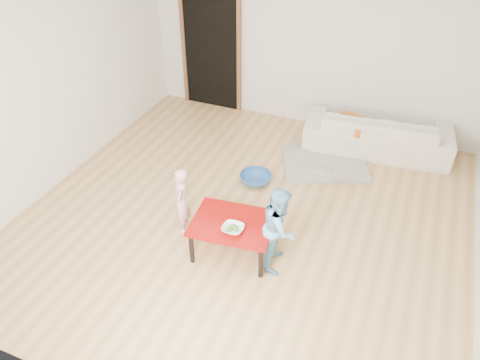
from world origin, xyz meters
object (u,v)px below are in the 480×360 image
Objects in this scene: bowl at (233,229)px; basin at (256,179)px; red_table at (233,237)px; child_pink at (181,201)px; child_blue at (280,228)px; sofa at (378,132)px.

bowl is 1.47m from basin.
basin is (-0.23, 1.27, -0.15)m from red_table.
child_blue is at bearing 62.66° from child_pink.
bowl is 0.47m from child_blue.
sofa is 4.86× the size of basin.
child_blue is (0.44, 0.17, 0.03)m from bowl.
sofa is 2.38× the size of red_table.
child_blue reaches higher than sofa.
sofa is 2.47× the size of child_pink.
basin is at bearing 100.29° from red_table.
bowl is 0.23× the size of child_blue.
child_blue is 1.48m from basin.
red_table is 3.86× the size of bowl.
child_pink is at bearing 170.56° from red_table.
sofa is 2.86m from red_table.
bowl is (0.05, -0.13, 0.24)m from red_table.
red_table reaches higher than basin.
child_pink is (-0.72, 0.24, -0.04)m from bowl.
red_table is (-1.06, -2.66, -0.08)m from sofa.
basin is (-1.29, -1.39, -0.23)m from sofa.
child_blue is (1.16, -0.07, 0.07)m from child_pink.
red_table is at bearing 113.36° from bowl.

